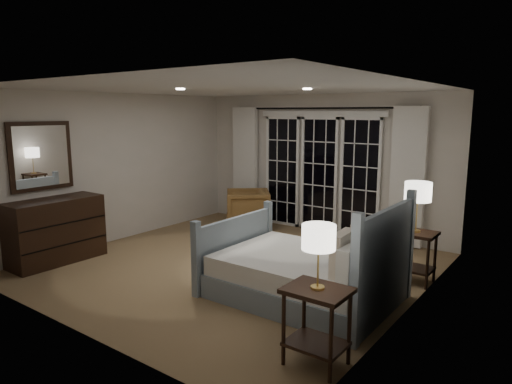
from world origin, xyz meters
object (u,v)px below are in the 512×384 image
Objects in this scene: nightstand_right at (414,249)px; lamp_left at (319,238)px; bed at (307,273)px; lamp_right at (418,192)px; dresser at (56,231)px; nightstand_left at (317,314)px; armchair at (248,209)px.

lamp_left reaches higher than nightstand_right.
lamp_right is at bearing 56.32° from bed.
lamp_right is at bearing 27.05° from dresser.
bed is at bearing 123.41° from nightstand_left.
bed is 3.79m from dresser.
dresser is (-4.45, 0.19, -0.68)m from lamp_left.
nightstand_right is at bearing 27.05° from dresser.
lamp_right reaches higher than bed.
dresser reaches higher than nightstand_right.
lamp_right reaches higher than lamp_left.
nightstand_right is 0.51× the size of dresser.
bed is 3.73× the size of lamp_left.
dresser is at bearing -164.36° from bed.
dresser is at bearing 177.55° from nightstand_left.
lamp_left is at bearing 180.00° from nightstand_left.
armchair reaches higher than nightstand_left.
armchair reaches higher than nightstand_right.
nightstand_left is at bearing 0.00° from lamp_left.
lamp_right is (0.05, 2.49, 0.04)m from lamp_left.
nightstand_left is 4.45m from dresser.
lamp_right is 5.10m from dresser.
lamp_left is 4.88m from armchair.
nightstand_left is at bearing -56.59° from bed.
lamp_right is (0.00, 0.00, 0.74)m from nightstand_right.
nightstand_right is at bearing -165.96° from lamp_right.
armchair is (-3.39, 3.43, -0.78)m from lamp_left.
lamp_left reaches higher than nightstand_left.
bed is 2.58× the size of armchair.
armchair is at bearing 134.62° from nightstand_left.
nightstand_right is 1.05× the size of lamp_right.
lamp_right reaches higher than dresser.
dresser reaches higher than armchair.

